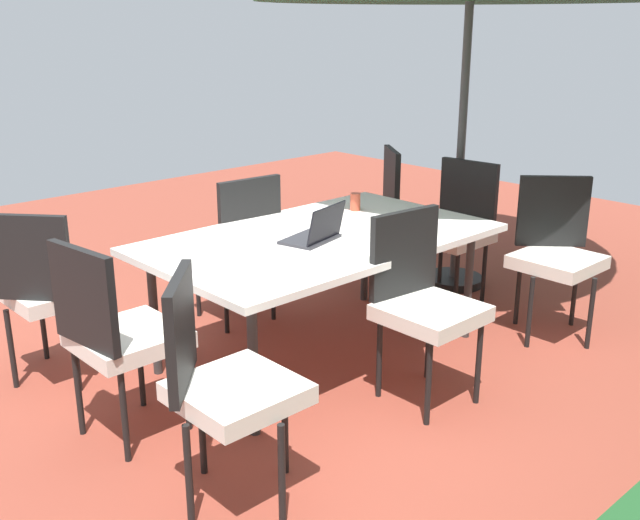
{
  "coord_description": "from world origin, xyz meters",
  "views": [
    {
      "loc": [
        2.76,
        2.95,
        1.91
      ],
      "look_at": [
        0.0,
        0.0,
        0.59
      ],
      "focal_mm": 41.66,
      "sensor_mm": 36.0,
      "label": 1
    }
  ],
  "objects_px": {
    "dining_table": "(320,243)",
    "chair_southwest": "(372,206)",
    "chair_northeast": "(221,378)",
    "cup": "(355,202)",
    "chair_south": "(238,240)",
    "chair_east": "(116,330)",
    "chair_northwest": "(556,249)",
    "chair_west": "(455,225)",
    "chair_north": "(423,298)",
    "laptop": "(316,233)",
    "chair_southeast": "(47,285)"
  },
  "relations": [
    {
      "from": "chair_southeast",
      "to": "chair_west",
      "type": "height_order",
      "value": "same"
    },
    {
      "from": "chair_west",
      "to": "chair_east",
      "type": "height_order",
      "value": "same"
    },
    {
      "from": "chair_southeast",
      "to": "chair_south",
      "type": "distance_m",
      "value": 1.26
    },
    {
      "from": "dining_table",
      "to": "laptop",
      "type": "height_order",
      "value": "laptop"
    },
    {
      "from": "chair_northwest",
      "to": "laptop",
      "type": "height_order",
      "value": "chair_northwest"
    },
    {
      "from": "chair_southwest",
      "to": "laptop",
      "type": "distance_m",
      "value": 1.64
    },
    {
      "from": "chair_east",
      "to": "chair_northwest",
      "type": "bearing_deg",
      "value": -112.48
    },
    {
      "from": "chair_west",
      "to": "chair_northeast",
      "type": "xyz_separation_m",
      "value": [
        2.53,
        0.76,
        0.0
      ]
    },
    {
      "from": "chair_northwest",
      "to": "chair_west",
      "type": "bearing_deg",
      "value": 136.53
    },
    {
      "from": "dining_table",
      "to": "chair_northeast",
      "type": "distance_m",
      "value": 1.46
    },
    {
      "from": "cup",
      "to": "dining_table",
      "type": "bearing_deg",
      "value": 25.53
    },
    {
      "from": "dining_table",
      "to": "chair_northwest",
      "type": "distance_m",
      "value": 1.5
    },
    {
      "from": "dining_table",
      "to": "chair_south",
      "type": "height_order",
      "value": "chair_south"
    },
    {
      "from": "chair_southwest",
      "to": "chair_northwest",
      "type": "bearing_deg",
      "value": 37.41
    },
    {
      "from": "chair_north",
      "to": "chair_west",
      "type": "height_order",
      "value": "same"
    },
    {
      "from": "chair_south",
      "to": "cup",
      "type": "height_order",
      "value": "chair_south"
    },
    {
      "from": "chair_north",
      "to": "chair_northwest",
      "type": "bearing_deg",
      "value": 4.92
    },
    {
      "from": "chair_west",
      "to": "chair_south",
      "type": "distance_m",
      "value": 1.5
    },
    {
      "from": "dining_table",
      "to": "chair_north",
      "type": "distance_m",
      "value": 0.74
    },
    {
      "from": "dining_table",
      "to": "chair_east",
      "type": "bearing_deg",
      "value": 1.57
    },
    {
      "from": "chair_southwest",
      "to": "cup",
      "type": "height_order",
      "value": "chair_southwest"
    },
    {
      "from": "chair_northwest",
      "to": "chair_west",
      "type": "relative_size",
      "value": 1.0
    },
    {
      "from": "chair_northwest",
      "to": "chair_east",
      "type": "xyz_separation_m",
      "value": [
        2.6,
        -0.72,
        0.0
      ]
    },
    {
      "from": "chair_southwest",
      "to": "chair_west",
      "type": "xyz_separation_m",
      "value": [
        -0.01,
        0.78,
        0.0
      ]
    },
    {
      "from": "chair_southeast",
      "to": "chair_south",
      "type": "bearing_deg",
      "value": -131.61
    },
    {
      "from": "chair_west",
      "to": "cup",
      "type": "xyz_separation_m",
      "value": [
        0.73,
        -0.26,
        0.24
      ]
    },
    {
      "from": "chair_northeast",
      "to": "cup",
      "type": "xyz_separation_m",
      "value": [
        -1.8,
        -1.02,
        0.24
      ]
    },
    {
      "from": "chair_northeast",
      "to": "chair_south",
      "type": "distance_m",
      "value": 1.92
    },
    {
      "from": "chair_northeast",
      "to": "laptop",
      "type": "relative_size",
      "value": 2.65
    },
    {
      "from": "chair_northwest",
      "to": "cup",
      "type": "bearing_deg",
      "value": 171.9
    },
    {
      "from": "dining_table",
      "to": "chair_southwest",
      "type": "bearing_deg",
      "value": -148.31
    },
    {
      "from": "chair_west",
      "to": "chair_southwest",
      "type": "bearing_deg",
      "value": 175.92
    },
    {
      "from": "chair_north",
      "to": "cup",
      "type": "bearing_deg",
      "value": 68.43
    },
    {
      "from": "chair_northwest",
      "to": "chair_northeast",
      "type": "xyz_separation_m",
      "value": [
        2.53,
        -0.0,
        0.0
      ]
    },
    {
      "from": "chair_north",
      "to": "chair_east",
      "type": "height_order",
      "value": "same"
    },
    {
      "from": "chair_north",
      "to": "chair_east",
      "type": "xyz_separation_m",
      "value": [
        1.35,
        -0.69,
        0.0
      ]
    },
    {
      "from": "dining_table",
      "to": "cup",
      "type": "relative_size",
      "value": 17.71
    },
    {
      "from": "chair_south",
      "to": "chair_east",
      "type": "xyz_separation_m",
      "value": [
        1.28,
        0.77,
        0.0
      ]
    },
    {
      "from": "chair_northeast",
      "to": "laptop",
      "type": "distance_m",
      "value": 1.35
    },
    {
      "from": "chair_northeast",
      "to": "chair_south",
      "type": "bearing_deg",
      "value": 3.25
    },
    {
      "from": "chair_southwest",
      "to": "cup",
      "type": "bearing_deg",
      "value": -17.18
    },
    {
      "from": "chair_north",
      "to": "laptop",
      "type": "bearing_deg",
      "value": 107.98
    },
    {
      "from": "chair_southeast",
      "to": "chair_west",
      "type": "relative_size",
      "value": 1.0
    },
    {
      "from": "chair_east",
      "to": "dining_table",
      "type": "bearing_deg",
      "value": -95.47
    },
    {
      "from": "chair_south",
      "to": "chair_northeast",
      "type": "bearing_deg",
      "value": 55.67
    },
    {
      "from": "chair_southwest",
      "to": "chair_east",
      "type": "relative_size",
      "value": 1.0
    },
    {
      "from": "chair_east",
      "to": "cup",
      "type": "xyz_separation_m",
      "value": [
        -1.87,
        -0.3,
        0.24
      ]
    },
    {
      "from": "chair_south",
      "to": "chair_west",
      "type": "bearing_deg",
      "value": 156.01
    },
    {
      "from": "chair_southwest",
      "to": "chair_northeast",
      "type": "distance_m",
      "value": 2.95
    },
    {
      "from": "chair_north",
      "to": "chair_northeast",
      "type": "xyz_separation_m",
      "value": [
        1.28,
        0.02,
        0.0
      ]
    }
  ]
}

